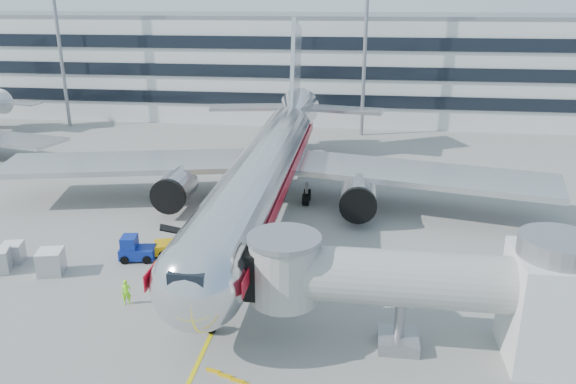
# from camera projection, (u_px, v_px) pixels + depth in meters

# --- Properties ---
(ground) EXTENTS (180.00, 180.00, 0.00)m
(ground) POSITION_uv_depth(u_px,v_px,m) (241.00, 269.00, 39.69)
(ground) COLOR gray
(ground) RESTS_ON ground
(lead_in_line) EXTENTS (0.25, 70.00, 0.01)m
(lead_in_line) POSITION_uv_depth(u_px,v_px,m) (265.00, 217.00, 49.04)
(lead_in_line) COLOR yellow
(lead_in_line) RESTS_ON ground
(main_jet) EXTENTS (50.95, 48.70, 16.06)m
(main_jet) POSITION_uv_depth(u_px,v_px,m) (268.00, 165.00, 49.25)
(main_jet) COLOR silver
(main_jet) RESTS_ON ground
(jet_bridge) EXTENTS (17.80, 4.50, 7.00)m
(jet_bridge) POSITION_uv_depth(u_px,v_px,m) (435.00, 286.00, 29.40)
(jet_bridge) COLOR silver
(jet_bridge) RESTS_ON ground
(terminal) EXTENTS (150.00, 24.25, 15.60)m
(terminal) POSITION_uv_depth(u_px,v_px,m) (315.00, 64.00, 91.33)
(terminal) COLOR silver
(terminal) RESTS_ON ground
(light_mast_west) EXTENTS (2.40, 1.20, 25.45)m
(light_mast_west) POSITION_uv_depth(u_px,v_px,m) (56.00, 22.00, 78.45)
(light_mast_west) COLOR gray
(light_mast_west) RESTS_ON ground
(light_mast_centre) EXTENTS (2.40, 1.20, 25.45)m
(light_mast_centre) POSITION_uv_depth(u_px,v_px,m) (366.00, 23.00, 73.07)
(light_mast_centre) COLOR gray
(light_mast_centre) RESTS_ON ground
(belt_loader) EXTENTS (4.80, 2.97, 2.25)m
(belt_loader) POSITION_uv_depth(u_px,v_px,m) (185.00, 244.00, 42.05)
(belt_loader) COLOR #D9A409
(belt_loader) RESTS_ON ground
(baggage_tug) EXTENTS (2.67, 1.92, 1.86)m
(baggage_tug) POSITION_uv_depth(u_px,v_px,m) (135.00, 250.00, 40.79)
(baggage_tug) COLOR navy
(baggage_tug) RESTS_ON ground
(cargo_container_left) EXTENTS (1.98, 1.98, 1.73)m
(cargo_container_left) POSITION_uv_depth(u_px,v_px,m) (51.00, 262.00, 38.74)
(cargo_container_left) COLOR #A6A8AD
(cargo_container_left) RESTS_ON ground
(cargo_container_right) EXTENTS (1.69, 1.69, 1.47)m
(cargo_container_right) POSITION_uv_depth(u_px,v_px,m) (13.00, 253.00, 40.44)
(cargo_container_right) COLOR #A6A8AD
(cargo_container_right) RESTS_ON ground
(ramp_worker) EXTENTS (0.70, 0.58, 1.64)m
(ramp_worker) POSITION_uv_depth(u_px,v_px,m) (126.00, 292.00, 34.89)
(ramp_worker) COLOR #85FF1A
(ramp_worker) RESTS_ON ground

